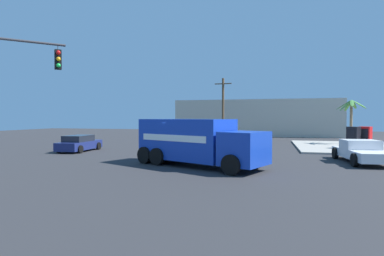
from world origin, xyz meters
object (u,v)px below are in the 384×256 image
at_px(sedan_navy, 79,143).
at_px(utility_pole, 223,108).
at_px(vending_machine_blue, 353,138).
at_px(palm_tree_far, 351,113).
at_px(pickup_white, 361,151).
at_px(delivery_truck, 196,141).
at_px(vending_machine_red, 365,137).

height_order(sedan_navy, utility_pole, utility_pole).
height_order(vending_machine_blue, palm_tree_far, palm_tree_far).
height_order(pickup_white, palm_tree_far, palm_tree_far).
bearing_deg(utility_pole, palm_tree_far, -22.24).
height_order(pickup_white, utility_pole, utility_pole).
xyz_separation_m(delivery_truck, palm_tree_far, (11.85, 16.69, 1.83)).
xyz_separation_m(palm_tree_far, utility_pole, (-13.76, 5.63, 0.80)).
bearing_deg(vending_machine_blue, pickup_white, -100.13).
bearing_deg(palm_tree_far, utility_pole, 157.76).
bearing_deg(pickup_white, utility_pole, 121.62).
bearing_deg(utility_pole, vending_machine_red, -36.03).
relative_size(delivery_truck, sedan_navy, 1.81).
height_order(pickup_white, vending_machine_red, vending_machine_red).
relative_size(delivery_truck, vending_machine_blue, 4.29).
relative_size(delivery_truck, palm_tree_far, 1.80).
bearing_deg(sedan_navy, delivery_truck, -24.45).
relative_size(delivery_truck, pickup_white, 1.47).
bearing_deg(pickup_white, palm_tree_far, 79.65).
bearing_deg(vending_machine_red, delivery_truck, -134.35).
relative_size(vending_machine_red, vending_machine_blue, 1.00).
xyz_separation_m(sedan_navy, palm_tree_far, (23.00, 11.62, 2.61)).
bearing_deg(vending_machine_red, sedan_navy, -162.76).
distance_m(delivery_truck, vending_machine_red, 17.11).
bearing_deg(delivery_truck, palm_tree_far, 54.61).
distance_m(delivery_truck, vending_machine_blue, 15.95).
bearing_deg(pickup_white, vending_machine_blue, 79.87).
xyz_separation_m(pickup_white, palm_tree_far, (2.36, 12.90, 2.51)).
height_order(vending_machine_red, utility_pole, utility_pole).
distance_m(pickup_white, sedan_navy, 20.68).
bearing_deg(delivery_truck, sedan_navy, 155.55).
bearing_deg(vending_machine_red, utility_pole, 143.97).
distance_m(sedan_navy, vending_machine_blue, 23.00).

